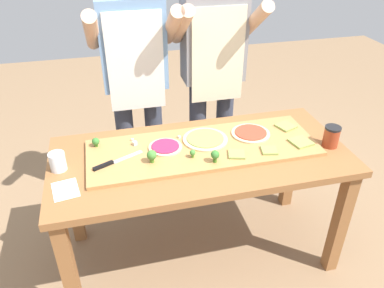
{
  "coord_description": "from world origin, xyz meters",
  "views": [
    {
      "loc": [
        -0.46,
        -1.65,
        1.88
      ],
      "look_at": [
        -0.04,
        0.05,
        0.79
      ],
      "focal_mm": 35.56,
      "sensor_mm": 36.0,
      "label": 1
    }
  ],
  "objects_px": {
    "prep_table": "(200,169)",
    "cook_left": "(135,72)",
    "pizza_slice_near_right": "(286,126)",
    "cheese_crumble_c": "(135,143)",
    "cheese_crumble_a": "(179,137)",
    "recipe_note": "(65,190)",
    "flour_cup": "(58,163)",
    "sauce_jar": "(331,136)",
    "broccoli_floret_center_right": "(215,155)",
    "pizza_slice_center": "(301,142)",
    "broccoli_floret_back_mid": "(152,155)",
    "pizza_whole_pesto_green": "(205,139)",
    "pizza_slice_near_left": "(237,154)",
    "broccoli_floret_front_right": "(96,142)",
    "cook_right": "(213,65)",
    "pizza_whole_tomato_red": "(251,133)",
    "pizza_whole_beet_magenta": "(165,147)",
    "broccoli_floret_center_left": "(193,153)",
    "cheese_crumble_b": "(132,140)",
    "chefs_knife": "(111,163)",
    "pizza_slice_far_right": "(269,150)"
  },
  "relations": [
    {
      "from": "pizza_slice_near_right",
      "to": "cook_left",
      "type": "xyz_separation_m",
      "value": [
        -0.82,
        0.52,
        0.22
      ]
    },
    {
      "from": "pizza_whole_tomato_red",
      "to": "cheese_crumble_b",
      "type": "xyz_separation_m",
      "value": [
        -0.67,
        0.09,
        -0.0
      ]
    },
    {
      "from": "cheese_crumble_a",
      "to": "pizza_slice_near_right",
      "type": "bearing_deg",
      "value": -2.65
    },
    {
      "from": "pizza_slice_far_right",
      "to": "cheese_crumble_c",
      "type": "bearing_deg",
      "value": 161.09
    },
    {
      "from": "pizza_slice_center",
      "to": "flour_cup",
      "type": "bearing_deg",
      "value": 176.07
    },
    {
      "from": "cheese_crumble_b",
      "to": "broccoli_floret_center_right",
      "type": "bearing_deg",
      "value": -38.76
    },
    {
      "from": "broccoli_floret_center_right",
      "to": "cheese_crumble_a",
      "type": "distance_m",
      "value": 0.31
    },
    {
      "from": "broccoli_floret_front_right",
      "to": "pizza_whole_pesto_green",
      "type": "bearing_deg",
      "value": -7.76
    },
    {
      "from": "cook_right",
      "to": "broccoli_floret_back_mid",
      "type": "bearing_deg",
      "value": -127.2
    },
    {
      "from": "prep_table",
      "to": "cook_left",
      "type": "bearing_deg",
      "value": 112.02
    },
    {
      "from": "pizza_slice_near_right",
      "to": "cheese_crumble_b",
      "type": "bearing_deg",
      "value": 176.03
    },
    {
      "from": "broccoli_floret_center_right",
      "to": "flour_cup",
      "type": "height_order",
      "value": "flour_cup"
    },
    {
      "from": "pizza_whole_tomato_red",
      "to": "pizza_whole_beet_magenta",
      "type": "xyz_separation_m",
      "value": [
        -0.5,
        -0.03,
        0.0
      ]
    },
    {
      "from": "pizza_slice_near_left",
      "to": "pizza_slice_far_right",
      "type": "bearing_deg",
      "value": -2.11
    },
    {
      "from": "broccoli_floret_front_right",
      "to": "cook_left",
      "type": "relative_size",
      "value": 0.03
    },
    {
      "from": "broccoli_floret_center_left",
      "to": "cheese_crumble_a",
      "type": "relative_size",
      "value": 3.35
    },
    {
      "from": "pizza_slice_near_left",
      "to": "sauce_jar",
      "type": "bearing_deg",
      "value": -0.74
    },
    {
      "from": "chefs_knife",
      "to": "cheese_crumble_a",
      "type": "bearing_deg",
      "value": 23.13
    },
    {
      "from": "broccoli_floret_back_mid",
      "to": "cook_left",
      "type": "xyz_separation_m",
      "value": [
        0.01,
        0.69,
        0.18
      ]
    },
    {
      "from": "pizza_whole_tomato_red",
      "to": "pizza_slice_center",
      "type": "height_order",
      "value": "pizza_whole_tomato_red"
    },
    {
      "from": "prep_table",
      "to": "broccoli_floret_front_right",
      "type": "distance_m",
      "value": 0.59
    },
    {
      "from": "pizza_whole_pesto_green",
      "to": "pizza_slice_near_left",
      "type": "bearing_deg",
      "value": -57.05
    },
    {
      "from": "pizza_slice_far_right",
      "to": "cook_left",
      "type": "bearing_deg",
      "value": 129.62
    },
    {
      "from": "pizza_slice_near_right",
      "to": "cheese_crumble_c",
      "type": "xyz_separation_m",
      "value": [
        -0.89,
        0.02,
        0.0
      ]
    },
    {
      "from": "broccoli_floret_front_right",
      "to": "cook_left",
      "type": "height_order",
      "value": "cook_left"
    },
    {
      "from": "cheese_crumble_a",
      "to": "cheese_crumble_b",
      "type": "height_order",
      "value": "cheese_crumble_a"
    },
    {
      "from": "pizza_whole_beet_magenta",
      "to": "broccoli_floret_center_left",
      "type": "bearing_deg",
      "value": -45.45
    },
    {
      "from": "broccoli_floret_back_mid",
      "to": "pizza_whole_beet_magenta",
      "type": "bearing_deg",
      "value": 51.92
    },
    {
      "from": "cheese_crumble_b",
      "to": "chefs_knife",
      "type": "bearing_deg",
      "value": -122.89
    },
    {
      "from": "cook_right",
      "to": "broccoli_floret_front_right",
      "type": "bearing_deg",
      "value": -149.56
    },
    {
      "from": "broccoli_floret_front_right",
      "to": "cheese_crumble_b",
      "type": "bearing_deg",
      "value": 3.16
    },
    {
      "from": "pizza_whole_pesto_green",
      "to": "sauce_jar",
      "type": "distance_m",
      "value": 0.69
    },
    {
      "from": "broccoli_floret_back_mid",
      "to": "flour_cup",
      "type": "distance_m",
      "value": 0.47
    },
    {
      "from": "chefs_knife",
      "to": "recipe_note",
      "type": "bearing_deg",
      "value": -148.83
    },
    {
      "from": "cheese_crumble_c",
      "to": "broccoli_floret_front_right",
      "type": "bearing_deg",
      "value": 170.0
    },
    {
      "from": "prep_table",
      "to": "broccoli_floret_center_left",
      "type": "relative_size",
      "value": 35.04
    },
    {
      "from": "pizza_whole_beet_magenta",
      "to": "pizza_slice_near_left",
      "type": "distance_m",
      "value": 0.39
    },
    {
      "from": "broccoli_floret_front_right",
      "to": "cook_right",
      "type": "xyz_separation_m",
      "value": [
        0.8,
        0.47,
        0.2
      ]
    },
    {
      "from": "pizza_slice_near_left",
      "to": "cook_right",
      "type": "bearing_deg",
      "value": 83.49
    },
    {
      "from": "pizza_whole_beet_magenta",
      "to": "broccoli_floret_center_left",
      "type": "relative_size",
      "value": 4.0
    },
    {
      "from": "pizza_slice_center",
      "to": "broccoli_floret_back_mid",
      "type": "xyz_separation_m",
      "value": [
        -0.83,
        0.01,
        0.03
      ]
    },
    {
      "from": "pizza_whole_pesto_green",
      "to": "cook_left",
      "type": "relative_size",
      "value": 0.15
    },
    {
      "from": "pizza_whole_beet_magenta",
      "to": "pizza_slice_near_left",
      "type": "height_order",
      "value": "pizza_whole_beet_magenta"
    },
    {
      "from": "pizza_slice_center",
      "to": "broccoli_floret_center_right",
      "type": "height_order",
      "value": "broccoli_floret_center_right"
    },
    {
      "from": "cheese_crumble_a",
      "to": "recipe_note",
      "type": "bearing_deg",
      "value": -153.79
    },
    {
      "from": "pizza_slice_near_right",
      "to": "pizza_whole_beet_magenta",
      "type": "bearing_deg",
      "value": -175.61
    },
    {
      "from": "flour_cup",
      "to": "sauce_jar",
      "type": "height_order",
      "value": "sauce_jar"
    },
    {
      "from": "broccoli_floret_back_mid",
      "to": "cheese_crumble_c",
      "type": "height_order",
      "value": "broccoli_floret_back_mid"
    },
    {
      "from": "prep_table",
      "to": "pizza_slice_near_left",
      "type": "bearing_deg",
      "value": -27.59
    },
    {
      "from": "cheese_crumble_b",
      "to": "recipe_note",
      "type": "bearing_deg",
      "value": -136.54
    }
  ]
}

